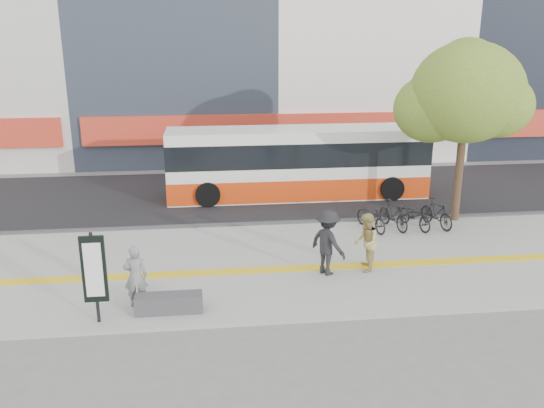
{
  "coord_description": "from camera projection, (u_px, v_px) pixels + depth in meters",
  "views": [
    {
      "loc": [
        -1.57,
        -13.62,
        6.52
      ],
      "look_at": [
        0.27,
        2.0,
        1.72
      ],
      "focal_mm": 37.18,
      "sensor_mm": 36.0,
      "label": 1
    }
  ],
  "objects": [
    {
      "name": "tactile_strip",
      "position": [
        267.0,
        270.0,
        15.94
      ],
      "size": [
        40.0,
        0.45,
        0.01
      ],
      "primitive_type": "cube",
      "color": "yellow",
      "rests_on": "sidewalk"
    },
    {
      "name": "seated_woman",
      "position": [
        135.0,
        276.0,
        13.66
      ],
      "size": [
        0.61,
        0.43,
        1.56
      ],
      "primitive_type": "imported",
      "rotation": [
        0.0,
        0.0,
        3.25
      ],
      "color": "black",
      "rests_on": "sidewalk"
    },
    {
      "name": "sidewalk",
      "position": [
        265.0,
        264.0,
        16.43
      ],
      "size": [
        40.0,
        7.0,
        0.08
      ],
      "primitive_type": "cube",
      "color": "gray",
      "rests_on": "ground"
    },
    {
      "name": "street",
      "position": [
        246.0,
        195.0,
        23.55
      ],
      "size": [
        40.0,
        8.0,
        0.06
      ],
      "primitive_type": "cube",
      "color": "black",
      "rests_on": "ground"
    },
    {
      "name": "curb",
      "position": [
        254.0,
        225.0,
        19.74
      ],
      "size": [
        40.0,
        0.25,
        0.14
      ],
      "primitive_type": "cube",
      "color": "#38383B",
      "rests_on": "ground"
    },
    {
      "name": "signboard",
      "position": [
        94.0,
        271.0,
        12.71
      ],
      "size": [
        0.55,
        0.1,
        2.2
      ],
      "color": "black",
      "rests_on": "sidewalk"
    },
    {
      "name": "pedestrian_tan",
      "position": [
        366.0,
        242.0,
        15.7
      ],
      "size": [
        0.8,
        0.93,
        1.67
      ],
      "primitive_type": "imported",
      "rotation": [
        0.0,
        0.0,
        -1.8
      ],
      "color": "tan",
      "rests_on": "sidewalk"
    },
    {
      "name": "bus",
      "position": [
        297.0,
        165.0,
        22.92
      ],
      "size": [
        10.49,
        2.49,
        2.79
      ],
      "color": "white",
      "rests_on": "street"
    },
    {
      "name": "bicycle_row",
      "position": [
        403.0,
        215.0,
        19.21
      ],
      "size": [
        3.29,
        1.8,
        0.99
      ],
      "color": "black",
      "rests_on": "sidewalk"
    },
    {
      "name": "street_tree",
      "position": [
        464.0,
        94.0,
        19.08
      ],
      "size": [
        4.4,
        3.8,
        6.31
      ],
      "color": "#332417",
      "rests_on": "sidewalk"
    },
    {
      "name": "pedestrian_dark",
      "position": [
        328.0,
        242.0,
        15.46
      ],
      "size": [
        1.24,
        1.37,
        1.84
      ],
      "primitive_type": "imported",
      "rotation": [
        0.0,
        0.0,
        2.17
      ],
      "color": "black",
      "rests_on": "sidewalk"
    },
    {
      "name": "bench",
      "position": [
        169.0,
        303.0,
        13.49
      ],
      "size": [
        1.6,
        0.45,
        0.45
      ],
      "primitive_type": "cube",
      "color": "#38383B",
      "rests_on": "sidewalk"
    },
    {
      "name": "ground",
      "position": [
        271.0,
        288.0,
        15.01
      ],
      "size": [
        120.0,
        120.0,
        0.0
      ],
      "primitive_type": "plane",
      "color": "slate",
      "rests_on": "ground"
    }
  ]
}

